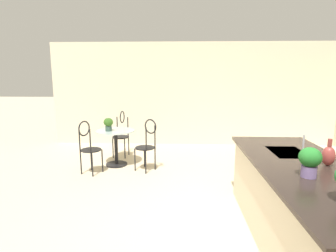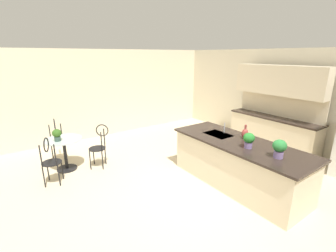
{
  "view_description": "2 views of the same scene",
  "coord_description": "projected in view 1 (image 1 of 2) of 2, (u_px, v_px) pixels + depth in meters",
  "views": [
    {
      "loc": [
        3.1,
        -0.5,
        1.86
      ],
      "look_at": [
        -1.24,
        -0.68,
        1.05
      ],
      "focal_mm": 29.43,
      "sensor_mm": 36.0,
      "label": 1
    },
    {
      "loc": [
        3.01,
        -2.77,
        2.54
      ],
      "look_at": [
        -0.99,
        0.07,
        1.05
      ],
      "focal_mm": 25.31,
      "sensor_mm": 36.0,
      "label": 2
    }
  ],
  "objects": [
    {
      "name": "chair_by_island",
      "position": [
        121.0,
        132.0,
        6.33
      ],
      "size": [
        0.5,
        0.43,
        1.04
      ],
      "color": "black",
      "rests_on": "ground"
    },
    {
      "name": "vase_on_counter",
      "position": [
        329.0,
        155.0,
        2.89
      ],
      "size": [
        0.13,
        0.13,
        0.29
      ],
      "color": "#993D38",
      "rests_on": "kitchen_island"
    },
    {
      "name": "potted_plant_on_table",
      "position": [
        108.0,
        124.0,
        5.55
      ],
      "size": [
        0.19,
        0.19,
        0.27
      ],
      "color": "#385147",
      "rests_on": "bistro_table"
    },
    {
      "name": "ground_plane",
      "position": [
        219.0,
        229.0,
        3.37
      ],
      "size": [
        40.0,
        40.0,
        0.0
      ],
      "primitive_type": "plane",
      "color": "beige"
    },
    {
      "name": "wall_left_window",
      "position": [
        198.0,
        94.0,
        7.3
      ],
      "size": [
        0.12,
        7.8,
        2.7
      ],
      "primitive_type": "cube",
      "color": "beige",
      "rests_on": "ground"
    },
    {
      "name": "bistro_table",
      "position": [
        116.0,
        144.0,
        5.69
      ],
      "size": [
        0.8,
        0.8,
        0.74
      ],
      "color": "black",
      "rests_on": "ground"
    },
    {
      "name": "chair_toward_desk",
      "position": [
        89.0,
        145.0,
        5.15
      ],
      "size": [
        0.52,
        0.5,
        1.04
      ],
      "color": "black",
      "rests_on": "ground"
    },
    {
      "name": "kitchen_island",
      "position": [
        304.0,
        207.0,
        2.95
      ],
      "size": [
        2.8,
        1.06,
        0.92
      ],
      "color": "beige",
      "rests_on": "ground"
    },
    {
      "name": "chair_near_window",
      "position": [
        147.0,
        143.0,
        5.32
      ],
      "size": [
        0.53,
        0.53,
        1.04
      ],
      "color": "black",
      "rests_on": "ground"
    },
    {
      "name": "potted_plant_counter_near",
      "position": [
        310.0,
        160.0,
        2.55
      ],
      "size": [
        0.2,
        0.2,
        0.28
      ],
      "color": "#7A669E",
      "rests_on": "kitchen_island"
    },
    {
      "name": "sink_faucet",
      "position": [
        303.0,
        144.0,
        3.38
      ],
      "size": [
        0.02,
        0.02,
        0.22
      ],
      "primitive_type": "cylinder",
      "color": "#B2B5BA",
      "rests_on": "kitchen_island"
    }
  ]
}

